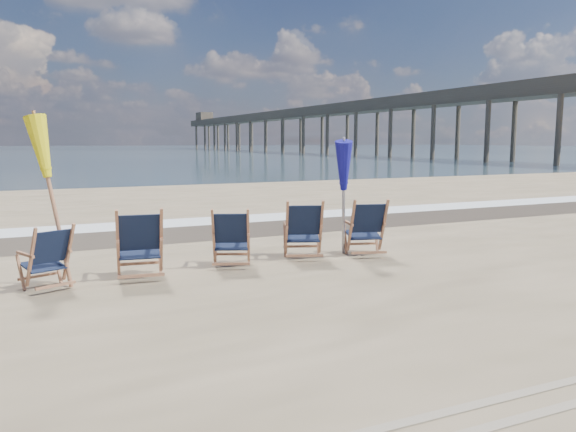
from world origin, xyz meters
name	(u,v)px	position (x,y,z in m)	size (l,w,h in m)	color
ocean	(48,150)	(0.00, 128.00, 0.00)	(400.00, 400.00, 0.00)	#324754
surf_foam	(186,222)	(0.00, 8.30, 0.00)	(200.00, 1.40, 0.01)	silver
wet_sand_strip	(203,231)	(0.00, 6.80, 0.00)	(200.00, 2.60, 0.00)	#42362A
beach_chair_0	(69,255)	(-3.02, 2.82, 0.45)	(0.58, 0.65, 0.91)	#111932
beach_chair_1	(161,243)	(-1.77, 2.72, 0.54)	(0.69, 0.77, 1.07)	#111932
beach_chair_2	(248,238)	(-0.37, 2.89, 0.49)	(0.62, 0.70, 0.97)	#111932
beach_chair_3	(321,230)	(0.96, 2.96, 0.52)	(0.66, 0.75, 1.04)	#111932
beach_chair_4	(384,227)	(2.08, 2.76, 0.51)	(0.66, 0.74, 1.03)	#111932
umbrella_yellow	(51,154)	(-3.16, 3.00, 1.83)	(0.30, 0.30, 2.37)	#AC6F4D
umbrella_blue	(344,170)	(1.49, 3.15, 1.51)	(0.30, 0.30, 2.03)	#A5A5AD
fishing_pier	(319,124)	(38.00, 74.00, 4.65)	(4.40, 140.00, 9.30)	brown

